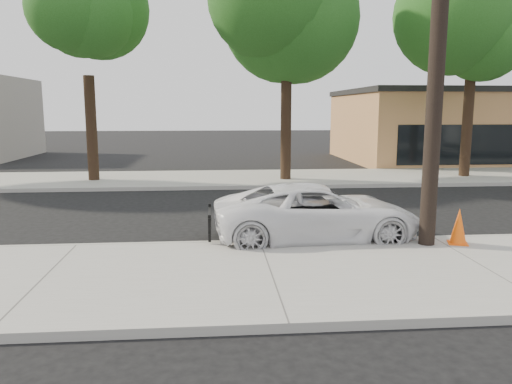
{
  "coord_description": "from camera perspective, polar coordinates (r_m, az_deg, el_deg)",
  "views": [
    {
      "loc": [
        -1.0,
        -12.9,
        3.06
      ],
      "look_at": [
        0.04,
        -0.59,
        1.0
      ],
      "focal_mm": 35.0,
      "sensor_mm": 36.0,
      "label": 1
    }
  ],
  "objects": [
    {
      "name": "tree_d",
      "position": [
        23.89,
        24.23,
        16.62
      ],
      "size": [
        4.5,
        4.35,
        8.75
      ],
      "color": "black",
      "rests_on": "far_sidewalk"
    },
    {
      "name": "police_cruiser",
      "position": [
        11.73,
        7.02,
        -2.36
      ],
      "size": [
        4.89,
        2.4,
        1.34
      ],
      "primitive_type": "imported",
      "rotation": [
        0.0,
        0.0,
        1.61
      ],
      "color": "white",
      "rests_on": "ground"
    },
    {
      "name": "utility_pole",
      "position": [
        11.3,
        20.17,
        17.25
      ],
      "size": [
        1.4,
        0.34,
        9.0
      ],
      "color": "black",
      "rests_on": "near_sidewalk"
    },
    {
      "name": "near_sidewalk",
      "position": [
        9.15,
        1.71,
        -9.56
      ],
      "size": [
        90.0,
        4.4,
        0.15
      ],
      "primitive_type": "cube",
      "color": "gray",
      "rests_on": "ground"
    },
    {
      "name": "traffic_cone",
      "position": [
        11.74,
        22.16,
        -3.69
      ],
      "size": [
        0.51,
        0.51,
        0.79
      ],
      "rotation": [
        0.0,
        0.0,
        -0.33
      ],
      "color": "#FD5C0D",
      "rests_on": "near_sidewalk"
    },
    {
      "name": "far_sidewalk",
      "position": [
        21.63,
        -2.14,
        1.53
      ],
      "size": [
        90.0,
        5.0,
        0.15
      ],
      "primitive_type": "cube",
      "color": "gray",
      "rests_on": "ground"
    },
    {
      "name": "tree_c",
      "position": [
        21.14,
        4.25,
        19.93
      ],
      "size": [
        4.96,
        4.8,
        9.55
      ],
      "color": "black",
      "rests_on": "far_sidewalk"
    },
    {
      "name": "tree_b",
      "position": [
        21.72,
        -18.43,
        17.18
      ],
      "size": [
        4.34,
        4.2,
        8.45
      ],
      "color": "black",
      "rests_on": "far_sidewalk"
    },
    {
      "name": "curb_near",
      "position": [
        11.25,
        0.43,
        -5.92
      ],
      "size": [
        90.0,
        0.12,
        0.16
      ],
      "primitive_type": "cube",
      "color": "#9E9B93",
      "rests_on": "ground"
    },
    {
      "name": "building_main",
      "position": [
        33.54,
        25.81,
        6.72
      ],
      "size": [
        18.0,
        10.0,
        4.0
      ],
      "primitive_type": "cube",
      "color": "#B8834C",
      "rests_on": "ground"
    },
    {
      "name": "ground",
      "position": [
        13.29,
        -0.4,
        -3.84
      ],
      "size": [
        120.0,
        120.0,
        0.0
      ],
      "primitive_type": "plane",
      "color": "black",
      "rests_on": "ground"
    }
  ]
}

